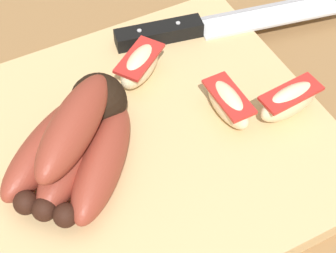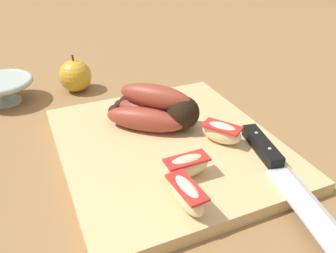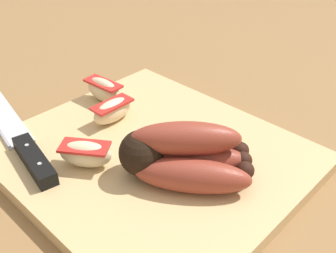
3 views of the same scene
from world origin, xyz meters
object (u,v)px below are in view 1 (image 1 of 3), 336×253
object	(u,v)px
banana_bunch	(78,141)
apple_wedge_far	(140,65)
apple_wedge_near	(228,103)
chefs_knife	(199,27)
apple_wedge_middle	(289,101)

from	to	relation	value
banana_bunch	apple_wedge_far	world-z (taller)	banana_bunch
apple_wedge_near	apple_wedge_far	distance (m)	0.10
chefs_knife	apple_wedge_far	bearing A→B (deg)	21.19
banana_bunch	apple_wedge_near	distance (m)	0.15
apple_wedge_near	apple_wedge_middle	distance (m)	0.06
banana_bunch	chefs_knife	xyz separation A→B (m)	(-0.19, -0.11, -0.02)
chefs_knife	apple_wedge_near	distance (m)	0.13
banana_bunch	apple_wedge_middle	distance (m)	0.21
apple_wedge_near	banana_bunch	bearing A→B (deg)	-6.41
chefs_knife	apple_wedge_near	world-z (taller)	apple_wedge_near
chefs_knife	apple_wedge_middle	world-z (taller)	apple_wedge_middle
chefs_knife	apple_wedge_far	xyz separation A→B (m)	(0.09, 0.04, 0.01)
banana_bunch	apple_wedge_near	size ratio (longest dim) A/B	2.43
apple_wedge_middle	apple_wedge_far	size ratio (longest dim) A/B	1.02
chefs_knife	apple_wedge_far	distance (m)	0.10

